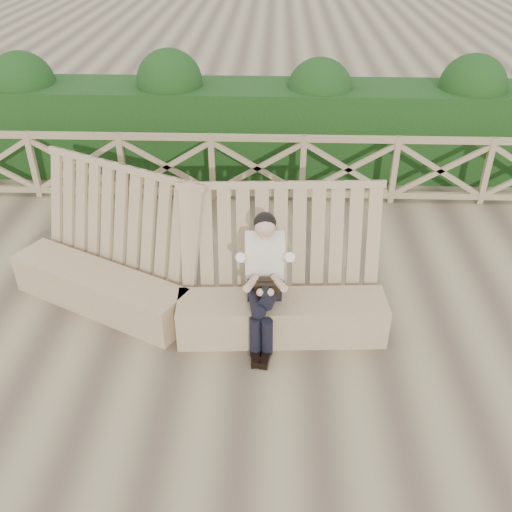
{
  "coord_description": "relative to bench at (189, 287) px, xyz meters",
  "views": [
    {
      "loc": [
        0.28,
        -4.79,
        4.25
      ],
      "look_at": [
        0.09,
        0.4,
        0.9
      ],
      "focal_mm": 40.0,
      "sensor_mm": 36.0,
      "label": 1
    }
  ],
  "objects": [
    {
      "name": "ground",
      "position": [
        0.68,
        -0.48,
        -0.41
      ],
      "size": [
        60.0,
        60.0,
        0.0
      ],
      "primitive_type": "plane",
      "color": "brown",
      "rests_on": "ground"
    },
    {
      "name": "bench",
      "position": [
        0.0,
        0.0,
        0.0
      ],
      "size": [
        4.45,
        1.74,
        1.62
      ],
      "rotation": [
        0.0,
        0.0,
        -0.19
      ],
      "color": "#917A52",
      "rests_on": "ground"
    },
    {
      "name": "woman",
      "position": [
        0.87,
        -0.29,
        0.39
      ],
      "size": [
        0.43,
        0.89,
        1.48
      ],
      "rotation": [
        0.0,
        0.0,
        0.05
      ],
      "color": "black",
      "rests_on": "ground"
    },
    {
      "name": "guardrail",
      "position": [
        0.68,
        3.02,
        0.14
      ],
      "size": [
        10.1,
        0.09,
        1.1
      ],
      "color": "#7B6648",
      "rests_on": "ground"
    },
    {
      "name": "hedge",
      "position": [
        0.68,
        4.22,
        0.34
      ],
      "size": [
        12.0,
        1.2,
        1.5
      ],
      "primitive_type": "cube",
      "color": "black",
      "rests_on": "ground"
    }
  ]
}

